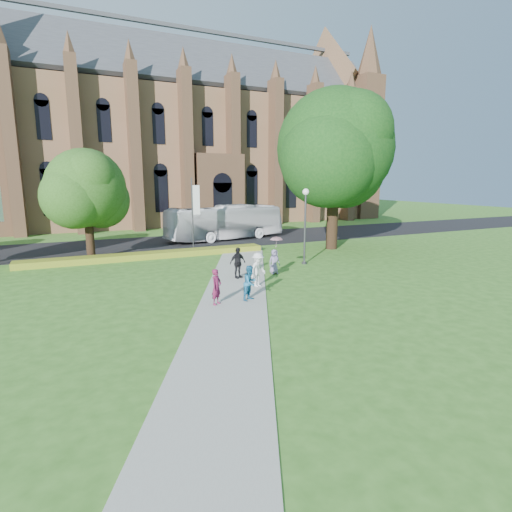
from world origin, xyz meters
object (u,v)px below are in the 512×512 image
streetlamp (305,217)px  pedestrian_0 (216,287)px  tour_coach (225,222)px  large_tree (335,149)px

streetlamp → pedestrian_0: bearing=-144.0°
streetlamp → pedestrian_0: size_ratio=3.09×
streetlamp → tour_coach: streetlamp is taller
streetlamp → pedestrian_0: 11.05m
tour_coach → pedestrian_0: size_ratio=7.14×
large_tree → pedestrian_0: size_ratio=7.79×
tour_coach → pedestrian_0: bearing=148.4°
large_tree → tour_coach: size_ratio=1.09×
streetlamp → tour_coach: 13.53m
large_tree → streetlamp: bearing=-140.7°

